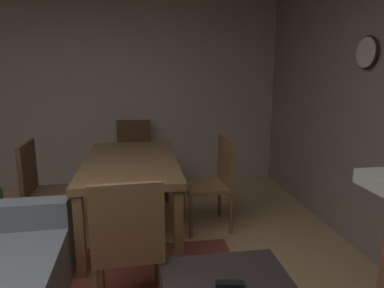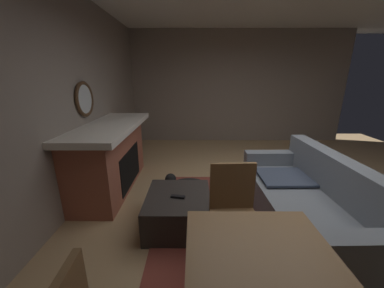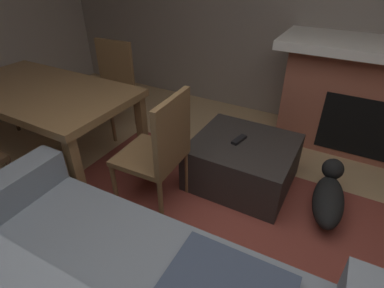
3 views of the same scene
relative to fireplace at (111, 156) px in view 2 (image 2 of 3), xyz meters
name	(u,v)px [view 2 (image 2 of 3)]	position (x,y,z in m)	size (l,w,h in m)	color
floor	(273,211)	(0.65, 2.34, -0.53)	(8.34, 8.34, 0.00)	tan
wall_back_fireplace_side	(50,103)	(0.65, -0.38, 0.89)	(7.35, 0.12, 2.84)	gray
wall_left	(234,88)	(-2.83, 2.34, 0.89)	(0.12, 5.83, 2.84)	gray
area_rug	(239,224)	(0.94, 1.82, -0.52)	(2.60, 2.00, 0.01)	brown
fireplace	(111,156)	(0.00, 0.00, 0.00)	(2.00, 0.76, 1.04)	#9E5642
round_wall_mirror	(85,99)	(0.00, -0.29, 0.87)	(0.50, 0.05, 0.50)	#4C331E
couch	(308,203)	(0.95, 2.60, -0.22)	(2.06, 0.95, 0.86)	slate
ottoman_coffee_table	(178,210)	(0.94, 1.10, -0.33)	(0.80, 0.74, 0.40)	#2D2826
tv_remote	(178,197)	(0.99, 1.10, -0.12)	(0.05, 0.16, 0.02)	black
dining_chair_west	(234,207)	(1.37, 1.66, -0.01)	(0.46, 0.46, 0.93)	brown
small_dog	(185,184)	(0.24, 1.15, -0.35)	(0.28, 0.62, 0.31)	black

